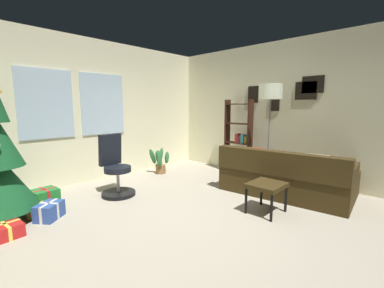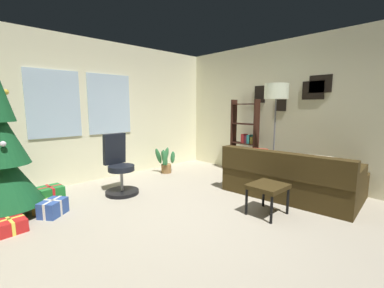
% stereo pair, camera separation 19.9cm
% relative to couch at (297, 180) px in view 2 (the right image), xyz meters
% --- Properties ---
extents(ground_plane, '(5.25, 5.49, 0.10)m').
position_rel_couch_xyz_m(ground_plane, '(-1.83, 0.50, -0.33)').
color(ground_plane, '#A49A87').
extents(wall_back_with_windows, '(5.25, 0.12, 2.79)m').
position_rel_couch_xyz_m(wall_back_with_windows, '(-1.84, 3.29, 1.12)').
color(wall_back_with_windows, beige).
rests_on(wall_back_with_windows, ground_plane).
extents(wall_right_with_frames, '(0.12, 5.49, 2.79)m').
position_rel_couch_xyz_m(wall_right_with_frames, '(0.85, 0.50, 1.12)').
color(wall_right_with_frames, beige).
rests_on(wall_right_with_frames, ground_plane).
extents(couch, '(1.72, 2.13, 0.80)m').
position_rel_couch_xyz_m(couch, '(0.00, 0.00, 0.00)').
color(couch, '#352811').
rests_on(couch, ground_plane).
extents(footstool, '(0.50, 0.44, 0.43)m').
position_rel_couch_xyz_m(footstool, '(-1.02, -0.06, 0.09)').
color(footstool, '#352811').
rests_on(footstool, ground_plane).
extents(holiday_tree, '(0.92, 0.92, 2.54)m').
position_rel_couch_xyz_m(holiday_tree, '(-3.67, 2.34, 0.57)').
color(holiday_tree, '#4C331E').
rests_on(holiday_tree, ground_plane).
extents(gift_box_red, '(0.34, 0.37, 0.16)m').
position_rel_couch_xyz_m(gift_box_red, '(-3.73, 1.80, -0.20)').
color(gift_box_red, red).
rests_on(gift_box_red, ground_plane).
extents(gift_box_green, '(0.36, 0.33, 0.29)m').
position_rel_couch_xyz_m(gift_box_green, '(-3.12, 2.42, -0.14)').
color(gift_box_green, '#1E722D').
rests_on(gift_box_green, ground_plane).
extents(gift_box_gold, '(0.41, 0.40, 0.17)m').
position_rel_couch_xyz_m(gift_box_gold, '(-3.23, 2.13, -0.20)').
color(gift_box_gold, gold).
rests_on(gift_box_gold, ground_plane).
extents(gift_box_blue, '(0.43, 0.41, 0.22)m').
position_rel_couch_xyz_m(gift_box_blue, '(-3.21, 1.95, -0.17)').
color(gift_box_blue, '#2D4C99').
rests_on(gift_box_blue, ground_plane).
extents(office_chair, '(0.56, 0.56, 1.03)m').
position_rel_couch_xyz_m(office_chair, '(-2.09, 2.16, 0.12)').
color(office_chair, black).
rests_on(office_chair, ground_plane).
extents(bookshelf, '(0.18, 0.64, 1.64)m').
position_rel_couch_xyz_m(bookshelf, '(0.59, 1.48, 0.45)').
color(bookshelf, black).
rests_on(bookshelf, ground_plane).
extents(floor_lamp, '(0.43, 0.43, 1.91)m').
position_rel_couch_xyz_m(floor_lamp, '(0.27, 0.59, 1.39)').
color(floor_lamp, slate).
rests_on(floor_lamp, ground_plane).
extents(potted_plant, '(0.51, 0.39, 0.62)m').
position_rel_couch_xyz_m(potted_plant, '(-0.69, 2.70, -0.01)').
color(potted_plant, brown).
rests_on(potted_plant, ground_plane).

